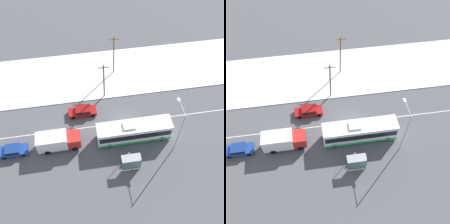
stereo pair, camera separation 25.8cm
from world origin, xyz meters
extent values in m
plane|color=#4C4C51|center=(0.00, 0.00, 0.00)|extent=(120.00, 120.00, 0.00)
cube|color=silver|center=(0.00, 11.50, 0.06)|extent=(80.00, 12.16, 0.12)
cube|color=silver|center=(0.00, 0.00, 0.00)|extent=(60.00, 0.12, 0.00)
cube|color=white|center=(0.80, -2.92, 1.75)|extent=(11.01, 2.55, 2.96)
cube|color=black|center=(0.80, -2.92, 2.11)|extent=(10.57, 2.57, 1.12)
cube|color=green|center=(0.80, -2.92, 0.54)|extent=(10.90, 2.57, 0.53)
cube|color=#B2B2B2|center=(-0.03, -2.92, 3.35)|extent=(1.80, 1.40, 0.24)
cylinder|color=black|center=(4.90, -4.05, 0.50)|extent=(1.00, 0.28, 1.00)
cylinder|color=black|center=(4.90, -1.78, 0.50)|extent=(1.00, 0.28, 1.00)
cylinder|color=black|center=(-3.11, -4.05, 0.50)|extent=(1.00, 0.28, 1.00)
cylinder|color=black|center=(-3.11, -1.78, 0.50)|extent=(1.00, 0.28, 1.00)
cube|color=silver|center=(-11.24, -2.70, 1.70)|extent=(4.35, 2.30, 2.41)
cube|color=red|center=(-8.11, -2.70, 1.43)|extent=(1.90, 2.18, 1.88)
cube|color=black|center=(-7.18, -2.70, 1.81)|extent=(0.06, 1.96, 0.83)
cylinder|color=black|center=(-8.11, -3.72, 0.45)|extent=(0.90, 0.26, 0.90)
cylinder|color=black|center=(-8.11, -1.68, 0.45)|extent=(0.90, 0.26, 0.90)
cylinder|color=black|center=(-12.11, -3.72, 0.45)|extent=(0.90, 0.26, 0.90)
cylinder|color=black|center=(-12.11, -1.68, 0.45)|extent=(0.90, 0.26, 0.90)
cube|color=maroon|center=(-6.45, 2.79, 0.53)|extent=(4.48, 1.80, 0.61)
cube|color=maroon|center=(-6.34, 2.79, 1.13)|extent=(2.33, 1.66, 0.59)
cube|color=black|center=(-6.34, 2.79, 1.14)|extent=(2.14, 1.69, 0.47)
cylinder|color=black|center=(-7.99, 2.00, 0.32)|extent=(0.64, 0.22, 0.64)
cylinder|color=black|center=(-7.99, 3.58, 0.32)|extent=(0.64, 0.22, 0.64)
cylinder|color=black|center=(-4.81, 2.00, 0.32)|extent=(0.64, 0.22, 0.64)
cylinder|color=black|center=(-4.81, 3.58, 0.32)|extent=(0.64, 0.22, 0.64)
cube|color=navy|center=(-16.93, -2.80, 0.55)|extent=(4.02, 1.80, 0.65)
cube|color=navy|center=(-17.03, -2.80, 1.13)|extent=(2.09, 1.66, 0.51)
cube|color=black|center=(-17.03, -2.80, 1.14)|extent=(1.92, 1.69, 0.41)
cylinder|color=black|center=(-15.62, -3.59, 0.32)|extent=(0.64, 0.22, 0.64)
cylinder|color=black|center=(-15.62, -2.01, 0.32)|extent=(0.64, 0.22, 0.64)
cylinder|color=black|center=(-18.34, -3.59, 0.32)|extent=(0.64, 0.22, 0.64)
cylinder|color=black|center=(-18.34, -2.01, 0.32)|extent=(0.64, 0.22, 0.64)
cylinder|color=#23232D|center=(-0.73, -6.29, 0.37)|extent=(0.11, 0.11, 0.75)
cylinder|color=#23232D|center=(-0.50, -6.29, 0.37)|extent=(0.11, 0.11, 0.75)
cube|color=#19478C|center=(-0.61, -6.29, 1.06)|extent=(0.39, 0.21, 0.62)
sphere|color=tan|center=(-0.61, -6.29, 1.49)|extent=(0.26, 0.26, 0.26)
cylinder|color=#19478C|center=(-0.86, -6.29, 1.02)|extent=(0.10, 0.10, 0.59)
cylinder|color=#19478C|center=(-0.37, -6.29, 1.02)|extent=(0.10, 0.10, 0.59)
cube|color=gray|center=(-0.57, -7.48, 2.37)|extent=(2.67, 1.20, 0.06)
cube|color=slate|center=(-0.57, -8.06, 1.20)|extent=(2.57, 0.04, 2.16)
cylinder|color=#474C51|center=(-1.86, -6.92, 1.17)|extent=(0.08, 0.08, 2.34)
cylinder|color=#474C51|center=(0.73, -6.92, 1.17)|extent=(0.08, 0.08, 2.34)
cylinder|color=#474C51|center=(-1.86, -8.04, 1.17)|extent=(0.08, 0.08, 2.34)
cylinder|color=#474C51|center=(0.73, -8.04, 1.17)|extent=(0.08, 0.08, 2.34)
cylinder|color=#9EA3A8|center=(6.35, -5.72, 4.10)|extent=(0.14, 0.14, 8.20)
cylinder|color=#9EA3A8|center=(6.35, -4.33, 8.05)|extent=(0.10, 2.77, 0.10)
cube|color=silver|center=(6.35, -2.94, 7.98)|extent=(0.36, 0.60, 0.16)
cylinder|color=brown|center=(-2.39, 6.08, 3.55)|extent=(0.24, 0.24, 7.10)
cube|color=brown|center=(-2.39, 6.08, 6.60)|extent=(1.80, 0.12, 0.12)
cylinder|color=brown|center=(0.10, 11.56, 3.94)|extent=(0.24, 0.24, 7.89)
cube|color=brown|center=(0.10, 11.56, 7.39)|extent=(1.80, 0.12, 0.12)
camera|label=1|loc=(-5.72, -23.22, 34.38)|focal=42.00mm
camera|label=2|loc=(-5.47, -23.26, 34.38)|focal=42.00mm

